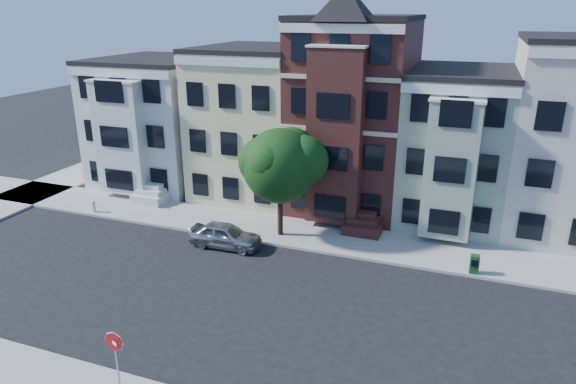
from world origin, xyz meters
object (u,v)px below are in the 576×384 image
at_px(parked_car, 225,235).
at_px(newspaper_box, 474,264).
at_px(stop_sign, 116,359).
at_px(fire_hydrant, 94,207).
at_px(street_tree, 280,171).

bearing_deg(parked_car, newspaper_box, -85.98).
distance_m(parked_car, stop_sign, 12.05).
height_order(newspaper_box, fire_hydrant, newspaper_box).
bearing_deg(fire_hydrant, parked_car, -7.86).
height_order(street_tree, newspaper_box, street_tree).
bearing_deg(street_tree, newspaper_box, -5.46).
height_order(parked_car, newspaper_box, parked_car).
bearing_deg(parked_car, fire_hydrant, 80.55).
height_order(newspaper_box, stop_sign, stop_sign).
height_order(parked_car, fire_hydrant, parked_car).
bearing_deg(newspaper_box, street_tree, 170.77).
relative_size(street_tree, newspaper_box, 8.00).
distance_m(street_tree, stop_sign, 14.43).
height_order(street_tree, fire_hydrant, street_tree).
bearing_deg(stop_sign, fire_hydrant, 154.88).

